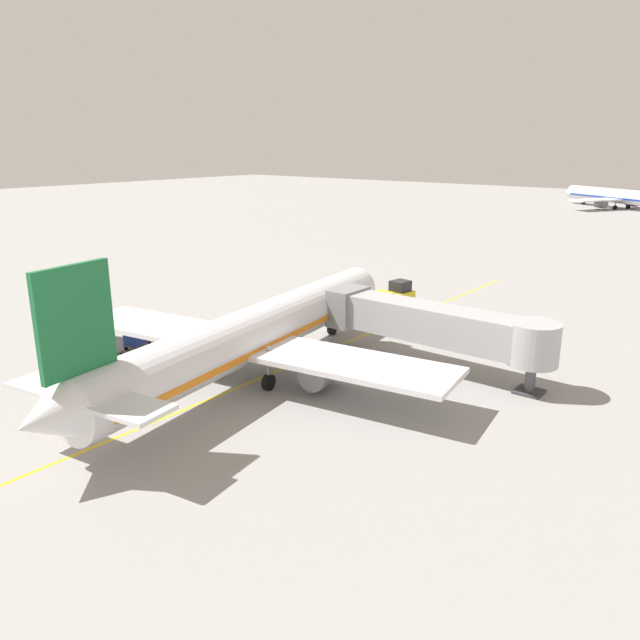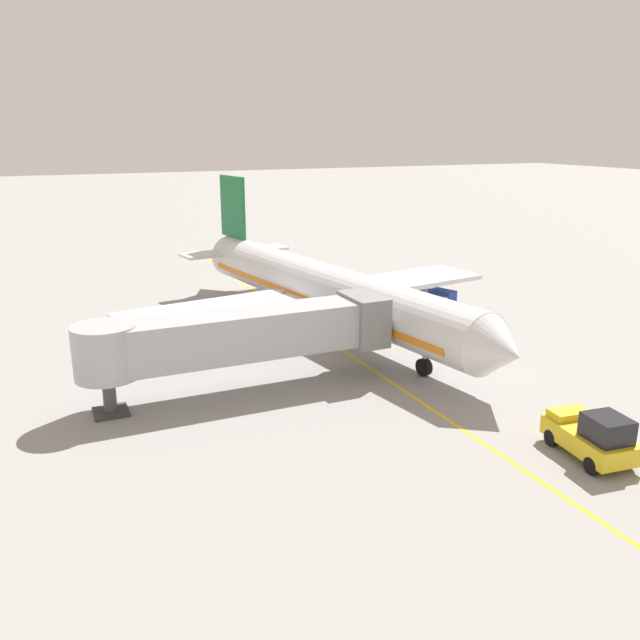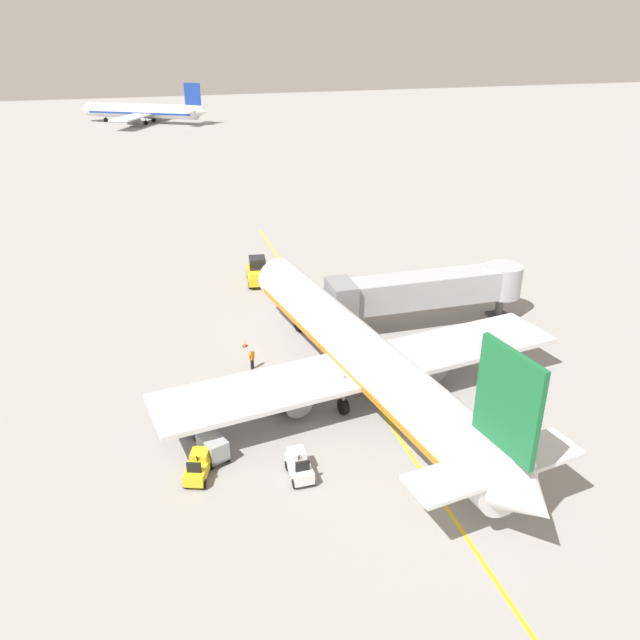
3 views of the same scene
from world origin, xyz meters
The scene contains 14 objects.
ground_plane centered at (0.00, 0.00, 0.00)m, with size 400.00×400.00×0.00m, color gray.
gate_lead_in_line centered at (0.00, 0.00, 0.00)m, with size 0.24×80.00×0.01m, color gold.
parked_airliner centered at (-0.63, -1.19, 3.19)m, with size 30.44×37.28×10.63m.
jet_bridge centered at (8.68, 8.09, 3.46)m, with size 17.86×3.50×4.98m.
pushback_tractor centered at (-3.61, 22.32, 1.10)m, with size 2.70×4.63×2.40m.
baggage_tug_lead centered at (-7.22, -8.91, 0.71)m, with size 1.30×2.51×1.62m.
baggage_tug_trailing centered at (-13.02, -7.36, 0.71)m, with size 1.99×2.76×1.62m.
baggage_tug_spare centered at (-6.25, -0.82, 0.71)m, with size 1.88×2.74×1.62m.
baggage_cart_front centered at (-12.59, -2.79, 0.95)m, with size 1.99×2.96×1.58m.
baggage_cart_second_in_train centered at (-11.94, -5.87, 0.95)m, with size 1.99×2.96×1.58m.
ground_crew_wing_walker centered at (-11.14, -0.21, 0.95)m, with size 0.67×0.43×1.69m.
ground_crew_loader centered at (-7.55, 4.61, 0.95)m, with size 0.60×0.55×1.69m.
safety_cone_nose_left centered at (-7.46, 8.50, 0.29)m, with size 0.36×0.36×0.59m.
distant_taxiing_airliner centered at (-10.90, 138.33, 3.03)m, with size 32.46×27.31×10.10m.
Camera 3 is at (-14.51, -38.80, 24.85)m, focal length 36.06 mm.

